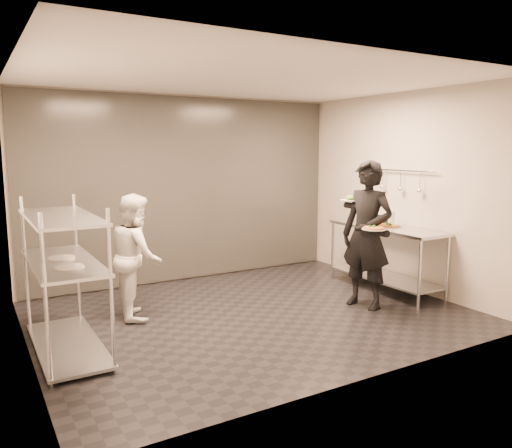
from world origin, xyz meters
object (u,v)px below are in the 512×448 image
salad_plate (350,199)px  chef (136,256)px  pos_monitor (380,221)px  bottle_clear (392,219)px  pass_rack (64,275)px  prep_counter (386,247)px  bottle_green (352,214)px  waiter (367,235)px  bottle_dark (353,213)px  pizza_plate_near (374,228)px  pizza_plate_far (388,226)px

salad_plate → chef: bearing=161.9°
pos_monitor → bottle_clear: (0.22, -0.03, 0.02)m
pass_rack → prep_counter: (4.33, 0.00, -0.14)m
bottle_green → waiter: bearing=-121.4°
pos_monitor → salad_plate: bearing=179.2°
pass_rack → bottle_clear: 4.43m
prep_counter → bottle_dark: size_ratio=9.02×
waiter → salad_plate: 0.52m
pos_monitor → bottle_dark: bottle_dark is taller
bottle_clear → pizza_plate_near: bearing=-145.6°
prep_counter → bottle_green: bearing=109.1°
waiter → bottle_clear: waiter is taller
prep_counter → pizza_plate_far: pizza_plate_far is taller
pizza_plate_near → pos_monitor: size_ratio=1.22×
pass_rack → bottle_dark: size_ratio=8.01×
prep_counter → pizza_plate_near: bearing=-142.4°
prep_counter → pizza_plate_near: 1.22m
salad_plate → waiter: bearing=-77.5°
pos_monitor → waiter: bearing=-160.9°
pizza_plate_far → bottle_dark: 1.58m
pos_monitor → chef: bearing=152.9°
pizza_plate_far → pos_monitor: bearing=53.4°
prep_counter → chef: chef is taller
pass_rack → prep_counter: 4.33m
pass_rack → pos_monitor: (4.21, 0.02, 0.24)m
chef → salad_plate: (2.56, -0.84, 0.63)m
chef → bottle_clear: (3.50, -0.67, 0.28)m
pos_monitor → bottle_clear: bearing=-23.9°
pos_monitor → bottle_clear: 0.22m
pizza_plate_near → pizza_plate_far: bearing=11.9°
bottle_clear → salad_plate: bearing=-169.9°
salad_plate → bottle_clear: 1.01m
bottle_clear → bottle_dark: 0.81m
pizza_plate_near → bottle_dark: bearing=57.0°
chef → salad_plate: size_ratio=5.93×
pizza_plate_far → bottle_dark: bottle_dark is taller
salad_plate → bottle_clear: size_ratio=1.21×
chef → pizza_plate_near: 2.86m
bottle_green → bottle_dark: 0.37m
prep_counter → waiter: size_ratio=0.96×
pizza_plate_far → pass_rack: bearing=170.4°
pizza_plate_near → bottle_green: (0.72, 1.23, -0.01)m
pass_rack → salad_plate: bearing=-2.9°
pizza_plate_near → chef: bearing=151.5°
chef → bottle_dark: bearing=-76.8°
pass_rack → chef: (0.93, 0.66, -0.03)m
pizza_plate_near → bottle_green: size_ratio=1.09×
pass_rack → bottle_green: 4.19m
pass_rack → pizza_plate_near: size_ratio=5.55×
pizza_plate_far → bottle_dark: (0.67, 1.43, -0.04)m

